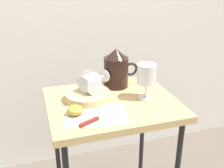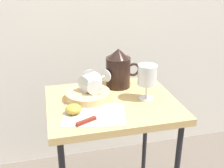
# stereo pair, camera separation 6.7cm
# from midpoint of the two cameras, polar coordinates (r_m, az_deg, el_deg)

# --- Properties ---
(table) EXTENTS (0.56, 0.47, 0.69)m
(table) POSITION_cam_midpoint_polar(r_m,az_deg,el_deg) (1.24, 1.56, -6.50)
(table) COLOR tan
(table) RESTS_ON ground_plane
(linen_napkin) EXTENTS (0.28, 0.23, 0.00)m
(linen_napkin) POSITION_cam_midpoint_polar(r_m,az_deg,el_deg) (1.09, -1.97, -6.38)
(linen_napkin) COLOR beige
(linen_napkin) RESTS_ON table
(basket_tray) EXTENTS (0.20, 0.20, 0.03)m
(basket_tray) POSITION_cam_midpoint_polar(r_m,az_deg,el_deg) (1.22, -3.46, -2.33)
(basket_tray) COLOR tan
(basket_tray) RESTS_ON table
(pitcher) EXTENTS (0.17, 0.12, 0.19)m
(pitcher) POSITION_cam_midpoint_polar(r_m,az_deg,el_deg) (1.32, 2.79, 2.62)
(pitcher) COLOR black
(pitcher) RESTS_ON table
(wine_glass_upright) EXTENTS (0.08, 0.08, 0.16)m
(wine_glass_upright) POSITION_cam_midpoint_polar(r_m,az_deg,el_deg) (1.19, 8.91, 1.49)
(wine_glass_upright) COLOR silver
(wine_glass_upright) RESTS_ON table
(wine_glass_tipped_near) EXTENTS (0.15, 0.14, 0.08)m
(wine_glass_tipped_near) POSITION_cam_midpoint_polar(r_m,az_deg,el_deg) (1.21, -2.88, 0.46)
(wine_glass_tipped_near) COLOR silver
(wine_glass_tipped_near) RESTS_ON basket_tray
(wine_glass_tipped_far) EXTENTS (0.07, 0.15, 0.07)m
(wine_glass_tipped_far) POSITION_cam_midpoint_polar(r_m,az_deg,el_deg) (1.20, -2.35, 0.05)
(wine_glass_tipped_far) COLOR silver
(wine_glass_tipped_far) RESTS_ON basket_tray
(apple_half_left) EXTENTS (0.07, 0.07, 0.04)m
(apple_half_left) POSITION_cam_midpoint_polar(r_m,az_deg,el_deg) (1.09, -6.30, -5.21)
(apple_half_left) COLOR #B29938
(apple_half_left) RESTS_ON linen_napkin
(knife) EXTENTS (0.20, 0.11, 0.01)m
(knife) POSITION_cam_midpoint_polar(r_m,az_deg,el_deg) (1.05, -2.02, -7.22)
(knife) COLOR silver
(knife) RESTS_ON linen_napkin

